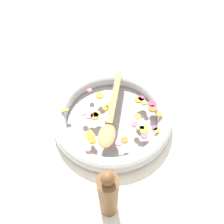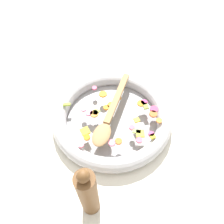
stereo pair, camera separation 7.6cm
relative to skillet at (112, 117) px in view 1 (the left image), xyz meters
name	(u,v)px [view 1 (the left image)]	position (x,y,z in m)	size (l,w,h in m)	color
ground_plane	(112,120)	(0.00, 0.00, -0.02)	(4.00, 4.00, 0.00)	silver
skillet	(112,117)	(0.00, 0.00, 0.00)	(0.42, 0.42, 0.05)	gray
chopped_vegetables	(119,115)	(0.02, 0.02, 0.03)	(0.27, 0.34, 0.01)	orange
wooden_spoon	(111,114)	(0.02, -0.01, 0.04)	(0.32, 0.16, 0.01)	#A87F51
pepper_mill	(108,196)	(0.29, -0.08, 0.09)	(0.05, 0.05, 0.24)	brown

